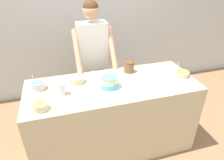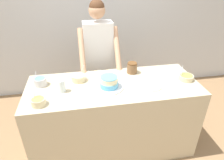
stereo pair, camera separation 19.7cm
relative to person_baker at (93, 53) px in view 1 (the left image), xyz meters
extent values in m
cube|color=silver|center=(0.08, 0.83, 0.25)|extent=(10.00, 0.05, 2.60)
cube|color=#C6B793|center=(0.08, -0.66, -0.59)|extent=(1.90, 0.75, 0.92)
cylinder|color=#2D2D38|center=(-0.09, 0.01, -0.63)|extent=(0.11, 0.11, 0.83)
cylinder|color=#2D2D38|center=(0.09, 0.01, -0.63)|extent=(0.11, 0.11, 0.83)
cube|color=white|center=(0.00, 0.01, 0.09)|extent=(0.38, 0.21, 0.62)
cylinder|color=tan|center=(-0.22, -0.16, 0.08)|extent=(0.07, 0.39, 0.52)
cylinder|color=tan|center=(0.22, -0.16, 0.08)|extent=(0.07, 0.39, 0.52)
sphere|color=tan|center=(0.00, 0.01, 0.54)|extent=(0.21, 0.21, 0.21)
sphere|color=#51331E|center=(0.00, 0.01, 0.57)|extent=(0.19, 0.19, 0.19)
cylinder|color=silver|center=(0.03, -0.72, -0.12)|extent=(0.31, 0.31, 0.01)
cylinder|color=#60B7E0|center=(0.03, -0.72, -0.09)|extent=(0.19, 0.19, 0.06)
cylinder|color=#F4EABC|center=(0.03, -0.72, -0.03)|extent=(0.18, 0.18, 0.06)
cylinder|color=#60B7E0|center=(0.03, -0.72, 0.00)|extent=(0.18, 0.18, 0.01)
cylinder|color=silver|center=(-0.70, -0.54, -0.08)|extent=(0.13, 0.13, 0.09)
cylinder|color=#60B7E0|center=(-0.70, -0.54, -0.05)|extent=(0.12, 0.12, 0.01)
cylinder|color=silver|center=(-0.75, -0.53, -0.04)|extent=(0.03, 0.09, 0.15)
cylinder|color=beige|center=(-0.67, -0.91, -0.09)|extent=(0.13, 0.13, 0.07)
cylinder|color=#F2DB4C|center=(-0.67, -0.91, -0.06)|extent=(0.11, 0.11, 0.01)
cylinder|color=silver|center=(-0.71, -0.88, -0.05)|extent=(0.05, 0.07, 0.13)
cylinder|color=beige|center=(0.92, -0.70, -0.10)|extent=(0.16, 0.16, 0.06)
cylinder|color=olive|center=(0.92, -0.70, -0.08)|extent=(0.14, 0.14, 0.01)
cylinder|color=silver|center=(0.87, -0.68, -0.04)|extent=(0.04, 0.06, 0.16)
cylinder|color=beige|center=(-0.29, -0.51, -0.09)|extent=(0.16, 0.16, 0.07)
cylinder|color=pink|center=(-0.29, -0.51, -0.06)|extent=(0.14, 0.14, 0.01)
cylinder|color=silver|center=(-0.25, -0.47, -0.03)|extent=(0.07, 0.07, 0.18)
cylinder|color=silver|center=(-0.46, -0.71, -0.06)|extent=(0.07, 0.07, 0.13)
cylinder|color=white|center=(0.48, -0.78, -0.12)|extent=(0.21, 0.21, 0.01)
cylinder|color=brown|center=(0.36, -0.43, -0.07)|extent=(0.12, 0.12, 0.11)
cylinder|color=brown|center=(0.36, -0.43, 0.00)|extent=(0.11, 0.11, 0.02)
camera|label=1|loc=(-0.45, -2.47, 1.01)|focal=32.00mm
camera|label=2|loc=(-0.26, -2.51, 1.01)|focal=32.00mm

